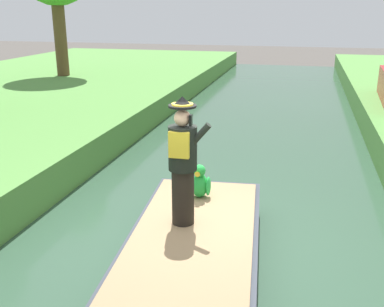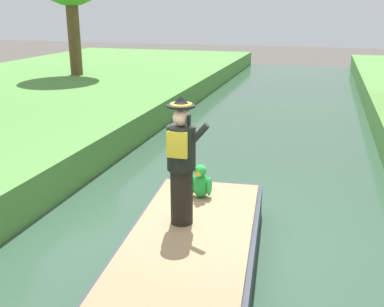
{
  "view_description": "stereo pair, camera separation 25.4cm",
  "coord_description": "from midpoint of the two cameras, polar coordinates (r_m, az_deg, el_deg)",
  "views": [
    {
      "loc": [
        1.35,
        -6.08,
        3.69
      ],
      "look_at": [
        -0.2,
        0.16,
        1.61
      ],
      "focal_mm": 42.43,
      "sensor_mm": 36.0,
      "label": 1
    },
    {
      "loc": [
        1.59,
        -6.01,
        3.69
      ],
      "look_at": [
        -0.2,
        0.16,
        1.61
      ],
      "focal_mm": 42.43,
      "sensor_mm": 36.0,
      "label": 2
    }
  ],
  "objects": [
    {
      "name": "boat",
      "position": [
        6.53,
        1.0,
        -12.28
      ],
      "size": [
        2.18,
        4.35,
        0.61
      ],
      "color": "#333842",
      "rests_on": "canal_water"
    },
    {
      "name": "canal_water",
      "position": [
        7.21,
        2.25,
        -12.4
      ],
      "size": [
        6.21,
        48.0,
        0.1
      ],
      "primitive_type": "cube",
      "color": "#33513D",
      "rests_on": "ground"
    },
    {
      "name": "ground_plane",
      "position": [
        7.23,
        2.25,
        -12.75
      ],
      "size": [
        80.0,
        80.0,
        0.0
      ],
      "primitive_type": "plane",
      "color": "#4C4742"
    },
    {
      "name": "parrot_plush",
      "position": [
        7.41,
        2.11,
        -3.74
      ],
      "size": [
        0.36,
        0.35,
        0.57
      ],
      "color": "green",
      "rests_on": "boat"
    },
    {
      "name": "person_pirate",
      "position": [
        6.3,
        -0.16,
        -1.1
      ],
      "size": [
        0.61,
        0.42,
        1.85
      ],
      "rotation": [
        0.0,
        0.0,
        -0.06
      ],
      "color": "black",
      "rests_on": "boat"
    }
  ]
}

